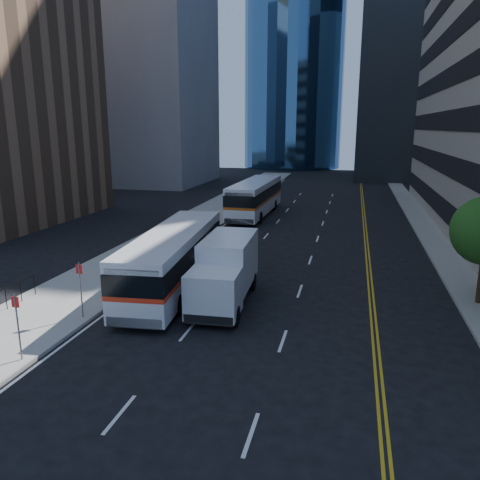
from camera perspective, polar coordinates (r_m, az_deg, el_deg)
The scene contains 7 objects.
ground at distance 17.48m, azimuth 2.56°, elevation -14.80°, with size 160.00×160.00×0.00m, color black.
sidewalk_west at distance 43.07m, azimuth -4.80°, elevation 2.55°, with size 5.00×90.00×0.15m, color gray.
sidewalk_east at distance 41.40m, azimuth 21.78°, elevation 1.16°, with size 2.00×90.00×0.15m, color gray.
midrise_west at distance 74.43m, azimuth -11.82°, elevation 20.45°, with size 18.00×18.00×35.00m, color gray.
bus_front at distance 24.70m, azimuth -8.03°, elevation -2.09°, with size 3.67×12.12×3.08m.
bus_rear at distance 45.10m, azimuth 1.90°, elevation 5.29°, with size 2.98×12.68×3.26m.
box_truck at distance 22.36m, azimuth -1.81°, elevation -3.76°, with size 2.55×6.58×3.10m.
Camera 1 is at (2.86, -15.10, 8.32)m, focal length 35.00 mm.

